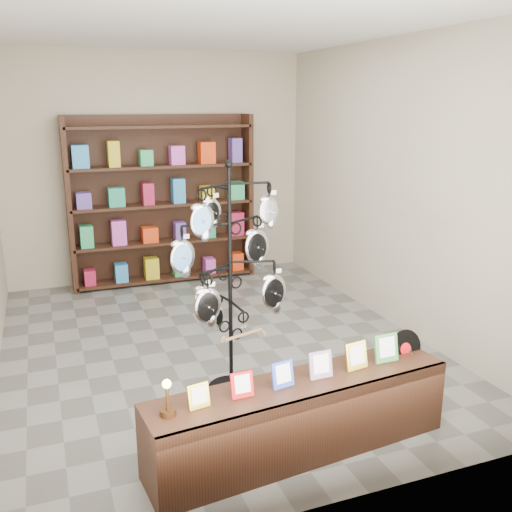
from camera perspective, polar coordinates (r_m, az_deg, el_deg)
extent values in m
plane|color=slate|center=(5.80, -4.17, -8.83)|extent=(5.00, 5.00, 0.00)
plane|color=#AC9E8B|center=(7.78, -9.77, 8.65)|extent=(4.00, 0.00, 4.00)
plane|color=#AC9E8B|center=(3.10, 8.75, -0.97)|extent=(4.00, 0.00, 4.00)
plane|color=#AC9E8B|center=(6.22, 13.60, 6.87)|extent=(0.00, 5.00, 5.00)
plane|color=white|center=(5.34, -4.83, 22.08)|extent=(5.00, 5.00, 0.00)
cylinder|color=black|center=(4.96, -2.47, -12.96)|extent=(0.47, 0.47, 0.03)
cylinder|color=black|center=(4.60, -2.60, -2.75)|extent=(0.04, 0.04, 1.88)
sphere|color=black|center=(4.40, -2.75, 9.18)|extent=(0.06, 0.06, 0.06)
ellipsoid|color=silver|center=(4.88, -3.78, -6.06)|extent=(0.10, 0.05, 0.20)
cube|color=tan|center=(4.49, -1.26, -7.84)|extent=(0.34, 0.13, 0.04)
cube|color=black|center=(4.07, 4.50, -15.76)|extent=(2.20, 0.66, 0.53)
cube|color=yellow|center=(3.61, -5.78, -13.75)|extent=(0.14, 0.06, 0.16)
cube|color=red|center=(3.71, -1.41, -12.75)|extent=(0.15, 0.07, 0.17)
cube|color=#263FA5|center=(3.83, 2.68, -11.75)|extent=(0.16, 0.07, 0.18)
cube|color=#E54C33|center=(3.97, 6.47, -10.76)|extent=(0.17, 0.07, 0.19)
cube|color=yellow|center=(4.12, 9.98, -9.79)|extent=(0.18, 0.08, 0.20)
cube|color=#337233|center=(4.27, 12.89, -8.96)|extent=(0.19, 0.08, 0.21)
cylinder|color=black|center=(4.47, 14.71, -8.98)|extent=(0.30, 0.10, 0.29)
cylinder|color=red|center=(4.47, 14.73, -8.99)|extent=(0.10, 0.04, 0.10)
cylinder|color=#4A2E15|center=(3.59, -8.80, -15.17)|extent=(0.10, 0.10, 0.04)
cylinder|color=#4A2E15|center=(3.54, -8.86, -13.93)|extent=(0.02, 0.02, 0.14)
sphere|color=#FFBF59|center=(3.50, -8.92, -12.52)|extent=(0.06, 0.06, 0.06)
cube|color=black|center=(7.77, -9.55, 5.67)|extent=(2.40, 0.04, 2.20)
cube|color=black|center=(7.48, -18.22, 4.75)|extent=(0.06, 0.36, 2.20)
cube|color=black|center=(7.93, -0.90, 6.07)|extent=(0.06, 0.36, 2.20)
cube|color=black|center=(7.86, -8.99, -2.07)|extent=(2.36, 0.36, 0.04)
cube|color=black|center=(7.73, -9.14, 1.47)|extent=(2.36, 0.36, 0.03)
cube|color=black|center=(7.63, -9.29, 5.12)|extent=(2.36, 0.36, 0.04)
cube|color=black|center=(7.56, -9.46, 8.86)|extent=(2.36, 0.36, 0.04)
cube|color=black|center=(7.52, -9.62, 12.65)|extent=(2.36, 0.36, 0.04)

